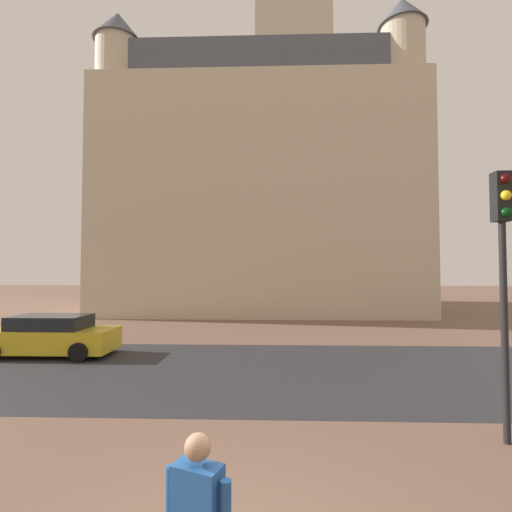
{
  "coord_description": "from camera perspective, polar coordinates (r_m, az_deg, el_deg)",
  "views": [
    {
      "loc": [
        0.38,
        -3.81,
        3.06
      ],
      "look_at": [
        -0.06,
        9.35,
        3.55
      ],
      "focal_mm": 26.13,
      "sensor_mm": 36.0,
      "label": 1
    }
  ],
  "objects": [
    {
      "name": "ground_plane",
      "position": [
        14.15,
        0.33,
        -14.63
      ],
      "size": [
        120.0,
        120.0,
        0.0
      ],
      "primitive_type": "plane",
      "color": "brown"
    },
    {
      "name": "landmark_building",
      "position": [
        31.17,
        1.46,
        11.74
      ],
      "size": [
        22.32,
        15.44,
        37.06
      ],
      "color": "beige",
      "rests_on": "ground_plane"
    },
    {
      "name": "traffic_light_pole",
      "position": [
        8.01,
        33.63,
        0.4
      ],
      "size": [
        0.28,
        0.34,
        4.83
      ],
      "color": "black",
      "rests_on": "ground_plane"
    },
    {
      "name": "street_asphalt_strip",
      "position": [
        11.89,
        0.01,
        -17.05
      ],
      "size": [
        120.0,
        7.58,
        0.0
      ],
      "primitive_type": "cube",
      "color": "#2D2D33",
      "rests_on": "ground_plane"
    },
    {
      "name": "car_yellow",
      "position": [
        15.47,
        -28.94,
        -10.67
      ],
      "size": [
        4.5,
        1.96,
        1.43
      ],
      "color": "gold",
      "rests_on": "ground_plane"
    }
  ]
}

